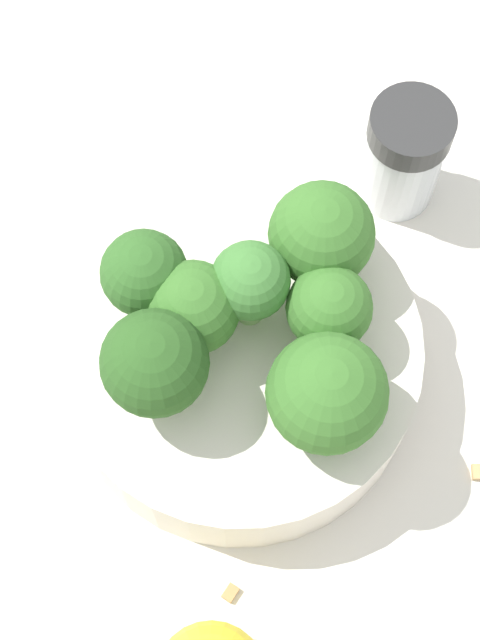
% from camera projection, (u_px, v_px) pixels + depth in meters
% --- Properties ---
extents(ground_plane, '(3.00, 3.00, 0.00)m').
position_uv_depth(ground_plane, '(240.00, 378.00, 0.53)').
color(ground_plane, silver).
extents(bowl, '(0.17, 0.17, 0.05)m').
position_uv_depth(bowl, '(240.00, 362.00, 0.51)').
color(bowl, silver).
rests_on(bowl, ground_plane).
extents(broccoli_floret_0, '(0.05, 0.05, 0.06)m').
position_uv_depth(broccoli_floret_0, '(321.00, 235.00, 0.47)').
color(broccoli_floret_0, '#84AD66').
rests_on(broccoli_floret_0, bowl).
extents(broccoli_floret_1, '(0.04, 0.04, 0.05)m').
position_uv_depth(broccoli_floret_1, '(191.00, 316.00, 0.46)').
color(broccoli_floret_1, '#84AD66').
rests_on(broccoli_floret_1, bowl).
extents(broccoli_floret_2, '(0.04, 0.04, 0.05)m').
position_uv_depth(broccoli_floret_2, '(241.00, 280.00, 0.46)').
color(broccoli_floret_2, '#84AD66').
rests_on(broccoli_floret_2, bowl).
extents(broccoli_floret_3, '(0.04, 0.04, 0.05)m').
position_uv_depth(broccoli_floret_3, '(145.00, 275.00, 0.46)').
color(broccoli_floret_3, '#84AD66').
rests_on(broccoli_floret_3, bowl).
extents(broccoli_floret_4, '(0.04, 0.04, 0.05)m').
position_uv_depth(broccoli_floret_4, '(329.00, 309.00, 0.46)').
color(broccoli_floret_4, '#8EB770').
rests_on(broccoli_floret_4, bowl).
extents(broccoli_floret_5, '(0.05, 0.05, 0.06)m').
position_uv_depth(broccoli_floret_5, '(155.00, 365.00, 0.44)').
color(broccoli_floret_5, '#84AD66').
rests_on(broccoli_floret_5, bowl).
extents(broccoli_floret_6, '(0.05, 0.05, 0.06)m').
position_uv_depth(broccoli_floret_6, '(327.00, 394.00, 0.45)').
color(broccoli_floret_6, '#84AD66').
rests_on(broccoli_floret_6, bowl).
extents(pepper_shaker, '(0.04, 0.04, 0.07)m').
position_uv_depth(pepper_shaker, '(404.00, 155.00, 0.54)').
color(pepper_shaker, silver).
rests_on(pepper_shaker, ground_plane).
extents(almond_crumb_0, '(0.01, 0.01, 0.01)m').
position_uv_depth(almond_crumb_0, '(230.00, 592.00, 0.49)').
color(almond_crumb_0, '#AD7F4C').
rests_on(almond_crumb_0, ground_plane).
extents(almond_crumb_1, '(0.01, 0.01, 0.01)m').
position_uv_depth(almond_crumb_1, '(478.00, 471.00, 0.51)').
color(almond_crumb_1, tan).
rests_on(almond_crumb_1, ground_plane).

